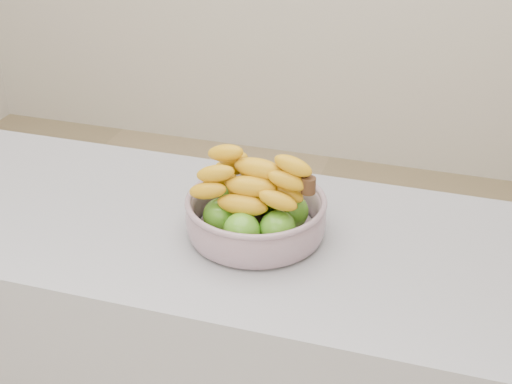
% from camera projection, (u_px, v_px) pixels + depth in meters
% --- Properties ---
extents(counter, '(2.00, 0.60, 0.90)m').
position_uv_depth(counter, '(154.00, 368.00, 1.78)').
color(counter, gray).
rests_on(counter, ground).
extents(fruit_bowl, '(0.29, 0.29, 0.18)m').
position_uv_depth(fruit_bowl, '(256.00, 211.00, 1.47)').
color(fruit_bowl, '#ABB5CD').
rests_on(fruit_bowl, counter).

